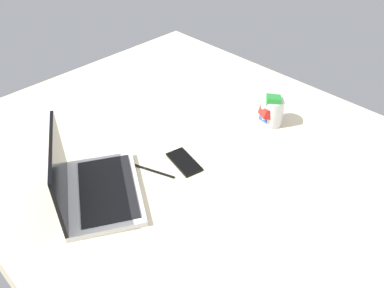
{
  "coord_description": "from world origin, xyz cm",
  "views": [
    {
      "loc": [
        -70.1,
        76.26,
        106.85
      ],
      "look_at": [
        3.19,
        3.25,
        24.0
      ],
      "focal_mm": 36.09,
      "sensor_mm": 36.0,
      "label": 1
    }
  ],
  "objects": [
    {
      "name": "laptop",
      "position": [
        11.85,
        38.55,
        22.41
      ],
      "size": [
        40.07,
        36.38,
        23.0
      ],
      "rotation": [
        0.0,
        0.0,
        -0.52
      ],
      "color": "silver",
      "rests_on": "bed_mattress"
    },
    {
      "name": "cell_phone",
      "position": [
        3.05,
        7.3,
        18.4
      ],
      "size": [
        15.15,
        9.7,
        0.8
      ],
      "primitive_type": "cube",
      "rotation": [
        0.0,
        0.0,
        4.49
      ],
      "color": "black",
      "rests_on": "bed_mattress"
    },
    {
      "name": "snack_cup",
      "position": [
        -3.75,
        -33.14,
        24.04
      ],
      "size": [
        9.0,
        10.93,
        13.19
      ],
      "color": "silver",
      "rests_on": "bed_mattress"
    },
    {
      "name": "charger_cable",
      "position": [
        7.67,
        18.01,
        18.3
      ],
      "size": [
        16.09,
        6.64,
        0.6
      ],
      "primitive_type": "cube",
      "rotation": [
        0.0,
        0.0,
        0.37
      ],
      "color": "black",
      "rests_on": "bed_mattress"
    },
    {
      "name": "bed_mattress",
      "position": [
        0.0,
        0.0,
        9.0
      ],
      "size": [
        180.0,
        140.0,
        18.0
      ],
      "primitive_type": "cube",
      "color": "beige",
      "rests_on": "ground"
    }
  ]
}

